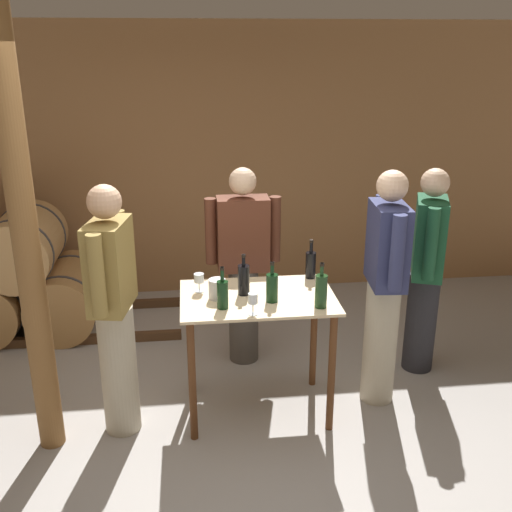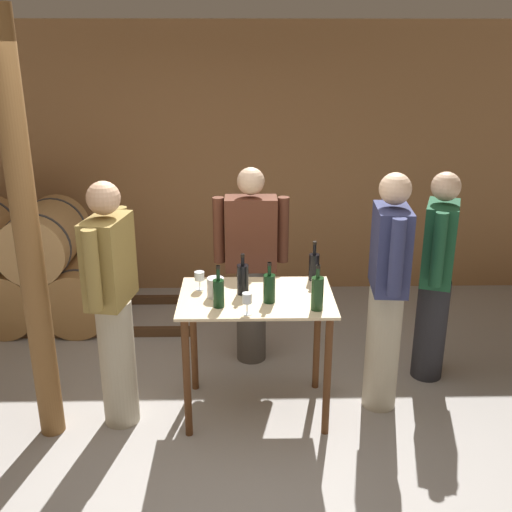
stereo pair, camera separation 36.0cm
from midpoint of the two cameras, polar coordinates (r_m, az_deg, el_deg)
ground_plane at (r=4.08m, az=0.66°, el=-18.03°), size 14.00×14.00×0.00m
back_wall at (r=6.08m, az=-0.11°, el=8.87°), size 8.40×0.05×2.70m
barrel_rack at (r=5.89m, az=-20.39°, el=-1.38°), size 3.31×0.89×1.13m
tasting_table at (r=4.10m, az=2.56°, el=-6.15°), size 1.04×0.69×0.89m
wooden_post at (r=3.82m, az=-18.39°, el=1.19°), size 0.16×0.16×2.70m
wine_bottle_far_left at (r=3.82m, az=-0.90°, el=-3.50°), size 0.07×0.07×0.28m
wine_bottle_left at (r=4.01m, az=1.30°, el=-2.21°), size 0.08×0.08×0.29m
wine_bottle_center at (r=3.90m, az=3.92°, el=-3.06°), size 0.08×0.08×0.28m
wine_bottle_right at (r=3.82m, az=8.56°, el=-3.52°), size 0.08×0.08×0.30m
wine_bottle_far_right at (r=4.29m, az=7.95°, el=-0.97°), size 0.07×0.07×0.29m
wine_glass_near_left at (r=4.09m, az=-2.91°, el=-2.02°), size 0.07×0.07×0.13m
wine_glass_near_center at (r=3.72m, az=1.91°, el=-4.18°), size 0.06×0.06×0.14m
ice_bucket at (r=3.98m, az=-1.29°, el=-3.06°), size 0.11×0.11×0.14m
person_host at (r=4.73m, az=1.70°, el=-0.67°), size 0.59×0.24×1.61m
person_visitor_with_scarf at (r=4.72m, az=18.93°, el=-1.66°), size 0.34×0.56×1.63m
person_visitor_bearded at (r=4.21m, az=14.81°, el=-3.15°), size 0.25×0.59×1.71m
person_visitor_near_door at (r=3.97m, az=-11.00°, el=-4.39°), size 0.29×0.58×1.70m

